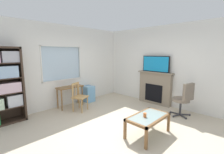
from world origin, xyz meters
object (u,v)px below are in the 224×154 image
at_px(coffee_table, 148,119).
at_px(sippy_cup, 145,115).
at_px(tv, 156,64).
at_px(bookshelf, 2,83).
at_px(fireplace, 155,88).
at_px(wooden_chair, 79,96).
at_px(desk_under_window, 70,90).
at_px(plastic_drawer_unit, 88,94).
at_px(office_chair, 184,98).

bearing_deg(coffee_table, sippy_cup, 165.92).
bearing_deg(tv, bookshelf, 154.51).
bearing_deg(fireplace, bookshelf, 154.61).
bearing_deg(wooden_chair, coffee_table, -84.58).
bearing_deg(fireplace, tv, 180.00).
bearing_deg(desk_under_window, bookshelf, 176.73).
bearing_deg(sippy_cup, desk_under_window, 92.83).
bearing_deg(wooden_chair, plastic_drawer_unit, 35.90).
bearing_deg(desk_under_window, wooden_chair, -88.26).
distance_m(fireplace, tv, 0.86).
relative_size(fireplace, tv, 1.30).
xyz_separation_m(bookshelf, fireplace, (4.18, -1.98, -0.49)).
bearing_deg(fireplace, coffee_table, -154.33).
bearing_deg(desk_under_window, plastic_drawer_unit, 3.58).
bearing_deg(tv, desk_under_window, 140.93).
xyz_separation_m(bookshelf, plastic_drawer_unit, (2.64, -0.06, -0.78)).
bearing_deg(office_chair, sippy_cup, 173.38).
height_order(bookshelf, sippy_cup, bookshelf).
xyz_separation_m(wooden_chair, plastic_drawer_unit, (0.78, 0.57, -0.17)).
distance_m(wooden_chair, fireplace, 2.69).
distance_m(wooden_chair, tv, 2.84).
distance_m(office_chair, sippy_cup, 1.72).
xyz_separation_m(office_chair, coffee_table, (-1.61, 0.17, -0.17)).
height_order(fireplace, coffee_table, fireplace).
distance_m(bookshelf, fireplace, 4.65).
relative_size(fireplace, sippy_cup, 14.36).
xyz_separation_m(bookshelf, office_chair, (3.70, -3.16, -0.52)).
relative_size(desk_under_window, coffee_table, 0.87).
height_order(bookshelf, office_chair, bookshelf).
xyz_separation_m(desk_under_window, tv, (2.31, -1.88, 0.87)).
xyz_separation_m(wooden_chair, office_chair, (1.83, -2.54, 0.09)).
xyz_separation_m(fireplace, office_chair, (-0.48, -1.18, -0.03)).
bearing_deg(desk_under_window, coffee_table, -85.24).
height_order(desk_under_window, coffee_table, desk_under_window).
xyz_separation_m(desk_under_window, plastic_drawer_unit, (0.80, 0.05, -0.28)).
xyz_separation_m(desk_under_window, office_chair, (1.85, -3.05, -0.02)).
bearing_deg(tv, wooden_chair, 149.37).
bearing_deg(coffee_table, wooden_chair, 95.42).
distance_m(wooden_chair, office_chair, 3.13).
distance_m(plastic_drawer_unit, coffee_table, 2.98).
distance_m(bookshelf, desk_under_window, 1.92).
xyz_separation_m(desk_under_window, fireplace, (2.33, -1.88, 0.01)).
bearing_deg(fireplace, office_chair, -112.12).
bearing_deg(plastic_drawer_unit, office_chair, -71.29).
distance_m(bookshelf, office_chair, 4.89).
distance_m(plastic_drawer_unit, tv, 2.70).
relative_size(fireplace, coffee_table, 1.27).
xyz_separation_m(plastic_drawer_unit, office_chair, (1.05, -3.10, 0.26)).
height_order(desk_under_window, sippy_cup, desk_under_window).
bearing_deg(plastic_drawer_unit, fireplace, -51.53).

